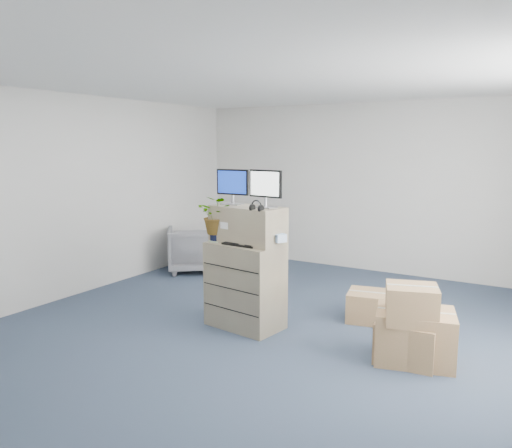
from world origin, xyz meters
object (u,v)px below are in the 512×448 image
Objects in this scene: water_bottle at (251,233)px; keyboard at (241,244)px; monitor_left at (233,185)px; office_chair at (193,247)px; filing_cabinet_lower at (245,285)px; monitor_right at (265,187)px; potted_plant at (217,220)px.

keyboard is at bearing -111.67° from water_bottle.
office_chair is (-1.90, 1.66, -1.23)m from monitor_left.
monitor_left is at bearing 100.43° from office_chair.
monitor_right reaches higher than filing_cabinet_lower.
monitor_right reaches higher than office_chair.
potted_plant is (-0.12, -0.16, -0.41)m from monitor_left.
filing_cabinet_lower is 4.06× the size of water_bottle.
monitor_right reaches higher than keyboard.
water_bottle is 0.30× the size of office_chair.
office_chair is at bearing 141.80° from water_bottle.
monitor_left is at bearing 164.87° from water_bottle.
potted_plant reaches higher than office_chair.
monitor_right is at bearing 36.70° from keyboard.
office_chair is at bearing 148.66° from filing_cabinet_lower.
monitor_right is at bearing 16.86° from filing_cabinet_lower.
keyboard is 2.91m from office_chair.
monitor_left is at bearing 143.89° from keyboard.
keyboard is at bearing -8.90° from potted_plant.
monitor_left is 0.45m from potted_plant.
office_chair is (-2.14, 1.76, -0.08)m from filing_cabinet_lower.
keyboard is 0.52× the size of office_chair.
potted_plant is (-0.60, -0.09, -0.41)m from monitor_right.
filing_cabinet_lower is at bearing -160.61° from water_bottle.
keyboard is (0.02, -0.11, 0.51)m from filing_cabinet_lower.
potted_plant is at bearing -170.11° from water_bottle.
monitor_left is 0.98× the size of monitor_right.
monitor_left is 0.51× the size of office_chair.
potted_plant is at bearing 175.26° from keyboard.
monitor_right reaches higher than water_bottle.
keyboard is 0.89× the size of potted_plant.
monitor_left is 0.49m from monitor_right.
filing_cabinet_lower is 0.62m from water_bottle.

